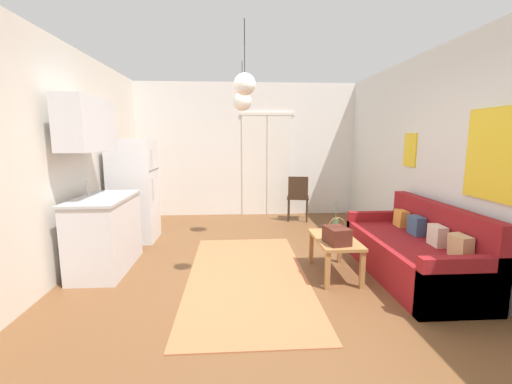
{
  "coord_description": "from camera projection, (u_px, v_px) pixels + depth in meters",
  "views": [
    {
      "loc": [
        -0.27,
        -3.38,
        1.62
      ],
      "look_at": [
        0.02,
        1.07,
        0.9
      ],
      "focal_mm": 23.54,
      "sensor_mm": 36.0,
      "label": 1
    }
  ],
  "objects": [
    {
      "name": "pendant_lamp_far",
      "position": [
        242.0,
        101.0,
        5.0
      ],
      "size": [
        0.29,
        0.29,
        0.73
      ],
      "color": "black"
    },
    {
      "name": "coffee_table",
      "position": [
        335.0,
        244.0,
        3.96
      ],
      "size": [
        0.46,
        0.86,
        0.45
      ],
      "color": "#A87542",
      "rests_on": "ground_plane"
    },
    {
      "name": "wall_left",
      "position": [
        23.0,
        164.0,
        3.24
      ],
      "size": [
        0.12,
        7.51,
        2.74
      ],
      "color": "silver",
      "rests_on": "ground_plane"
    },
    {
      "name": "area_rug",
      "position": [
        247.0,
        276.0,
        3.96
      ],
      "size": [
        1.38,
        2.85,
        0.01
      ],
      "primitive_type": "cube",
      "color": "#B26B42",
      "rests_on": "ground_plane"
    },
    {
      "name": "kitchen_counter",
      "position": [
        101.0,
        206.0,
        4.08
      ],
      "size": [
        0.59,
        1.15,
        2.08
      ],
      "color": "silver",
      "rests_on": "ground_plane"
    },
    {
      "name": "bamboo_vase",
      "position": [
        335.0,
        225.0,
        4.19
      ],
      "size": [
        0.07,
        0.07,
        0.39
      ],
      "color": "#47704C",
      "rests_on": "coffee_table"
    },
    {
      "name": "ground_plane",
      "position": [
        261.0,
        294.0,
        3.61
      ],
      "size": [
        5.11,
        7.91,
        0.1
      ],
      "primitive_type": "cube",
      "color": "brown"
    },
    {
      "name": "pendant_lamp_near",
      "position": [
        245.0,
        84.0,
        3.27
      ],
      "size": [
        0.22,
        0.22,
        0.71
      ],
      "color": "black"
    },
    {
      "name": "couch",
      "position": [
        416.0,
        253.0,
        3.93
      ],
      "size": [
        0.83,
        1.96,
        0.86
      ],
      "color": "maroon",
      "rests_on": "ground_plane"
    },
    {
      "name": "handbag",
      "position": [
        337.0,
        235.0,
        3.72
      ],
      "size": [
        0.27,
        0.33,
        0.3
      ],
      "color": "#512319",
      "rests_on": "coffee_table"
    },
    {
      "name": "accent_chair",
      "position": [
        298.0,
        195.0,
        6.57
      ],
      "size": [
        0.49,
        0.47,
        0.89
      ],
      "rotation": [
        0.0,
        0.0,
        2.94
      ],
      "color": "#382619",
      "rests_on": "ground_plane"
    },
    {
      "name": "refrigerator",
      "position": [
        134.0,
        190.0,
        5.28
      ],
      "size": [
        0.67,
        0.65,
        1.6
      ],
      "color": "white",
      "rests_on": "ground_plane"
    },
    {
      "name": "wall_back",
      "position": [
        248.0,
        151.0,
        7.04
      ],
      "size": [
        4.71,
        0.13,
        2.74
      ],
      "color": "white",
      "rests_on": "ground_plane"
    },
    {
      "name": "wall_right",
      "position": [
        479.0,
        162.0,
        3.54
      ],
      "size": [
        0.12,
        7.51,
        2.74
      ],
      "color": "silver",
      "rests_on": "ground_plane"
    }
  ]
}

